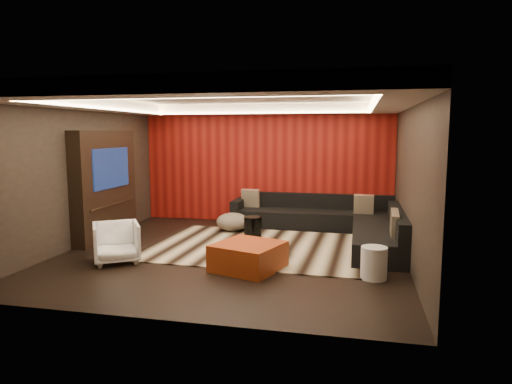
% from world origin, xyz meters
% --- Properties ---
extents(floor, '(6.00, 6.00, 0.02)m').
position_xyz_m(floor, '(0.00, 0.00, -0.01)').
color(floor, black).
rests_on(floor, ground).
extents(ceiling, '(6.00, 6.00, 0.02)m').
position_xyz_m(ceiling, '(0.00, 0.00, 2.81)').
color(ceiling, silver).
rests_on(ceiling, ground).
extents(wall_back, '(6.00, 0.02, 2.80)m').
position_xyz_m(wall_back, '(0.00, 3.01, 1.40)').
color(wall_back, black).
rests_on(wall_back, ground).
extents(wall_left, '(0.02, 6.00, 2.80)m').
position_xyz_m(wall_left, '(-3.01, 0.00, 1.40)').
color(wall_left, black).
rests_on(wall_left, ground).
extents(wall_right, '(0.02, 6.00, 2.80)m').
position_xyz_m(wall_right, '(3.01, 0.00, 1.40)').
color(wall_right, black).
rests_on(wall_right, ground).
extents(red_feature_wall, '(5.98, 0.05, 2.78)m').
position_xyz_m(red_feature_wall, '(0.00, 2.97, 1.40)').
color(red_feature_wall, '#6B0C0A').
rests_on(red_feature_wall, ground).
extents(soffit_back, '(6.00, 0.60, 0.22)m').
position_xyz_m(soffit_back, '(0.00, 2.70, 2.69)').
color(soffit_back, silver).
rests_on(soffit_back, ground).
extents(soffit_front, '(6.00, 0.60, 0.22)m').
position_xyz_m(soffit_front, '(0.00, -2.70, 2.69)').
color(soffit_front, silver).
rests_on(soffit_front, ground).
extents(soffit_left, '(0.60, 4.80, 0.22)m').
position_xyz_m(soffit_left, '(-2.70, 0.00, 2.69)').
color(soffit_left, silver).
rests_on(soffit_left, ground).
extents(soffit_right, '(0.60, 4.80, 0.22)m').
position_xyz_m(soffit_right, '(2.70, 0.00, 2.69)').
color(soffit_right, silver).
rests_on(soffit_right, ground).
extents(cove_back, '(4.80, 0.08, 0.04)m').
position_xyz_m(cove_back, '(0.00, 2.36, 2.60)').
color(cove_back, '#FFD899').
rests_on(cove_back, ground).
extents(cove_front, '(4.80, 0.08, 0.04)m').
position_xyz_m(cove_front, '(0.00, -2.36, 2.60)').
color(cove_front, '#FFD899').
rests_on(cove_front, ground).
extents(cove_left, '(0.08, 4.80, 0.04)m').
position_xyz_m(cove_left, '(-2.36, 0.00, 2.60)').
color(cove_left, '#FFD899').
rests_on(cove_left, ground).
extents(cove_right, '(0.08, 4.80, 0.04)m').
position_xyz_m(cove_right, '(2.36, 0.00, 2.60)').
color(cove_right, '#FFD899').
rests_on(cove_right, ground).
extents(tv_surround, '(0.30, 2.00, 2.20)m').
position_xyz_m(tv_surround, '(-2.85, 0.60, 1.10)').
color(tv_surround, black).
rests_on(tv_surround, ground).
extents(tv_screen, '(0.04, 1.30, 0.80)m').
position_xyz_m(tv_screen, '(-2.69, 0.60, 1.45)').
color(tv_screen, black).
rests_on(tv_screen, ground).
extents(tv_shelf, '(0.04, 1.60, 0.04)m').
position_xyz_m(tv_shelf, '(-2.69, 0.60, 0.70)').
color(tv_shelf, black).
rests_on(tv_shelf, ground).
extents(rug, '(4.09, 3.12, 0.02)m').
position_xyz_m(rug, '(0.32, 0.54, 0.01)').
color(rug, '#C8B893').
rests_on(rug, floor).
extents(coffee_table, '(1.22, 1.22, 0.20)m').
position_xyz_m(coffee_table, '(0.46, -0.01, 0.12)').
color(coffee_table, black).
rests_on(coffee_table, rug).
extents(drum_stool, '(0.40, 0.40, 0.43)m').
position_xyz_m(drum_stool, '(0.10, 1.21, 0.24)').
color(drum_stool, black).
rests_on(drum_stool, rug).
extents(striped_pouf, '(0.86, 0.86, 0.39)m').
position_xyz_m(striped_pouf, '(-0.50, 1.79, 0.21)').
color(striped_pouf, beige).
rests_on(striped_pouf, rug).
extents(white_side_table, '(0.50, 0.50, 0.49)m').
position_xyz_m(white_side_table, '(2.43, -0.91, 0.24)').
color(white_side_table, silver).
rests_on(white_side_table, floor).
extents(orange_ottoman, '(1.21, 1.21, 0.42)m').
position_xyz_m(orange_ottoman, '(0.50, -0.86, 0.21)').
color(orange_ottoman, maroon).
rests_on(orange_ottoman, floor).
extents(armchair, '(1.01, 1.02, 0.68)m').
position_xyz_m(armchair, '(-1.75, -0.95, 0.34)').
color(armchair, white).
rests_on(armchair, floor).
extents(sectional_sofa, '(3.65, 3.50, 0.75)m').
position_xyz_m(sectional_sofa, '(1.73, 1.86, 0.26)').
color(sectional_sofa, black).
rests_on(sectional_sofa, floor).
extents(throw_pillows, '(3.36, 2.76, 0.50)m').
position_xyz_m(throw_pillows, '(1.60, 1.76, 0.62)').
color(throw_pillows, beige).
rests_on(throw_pillows, sectional_sofa).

